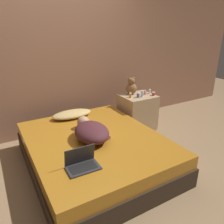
{
  "coord_description": "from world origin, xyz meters",
  "views": [
    {
      "loc": [
        -1.02,
        -2.19,
        1.67
      ],
      "look_at": [
        0.39,
        0.24,
        0.57
      ],
      "focal_mm": 35.0,
      "sensor_mm": 36.0,
      "label": 1
    }
  ],
  "objects": [
    {
      "name": "person_lying",
      "position": [
        -0.04,
        -0.0,
        0.49
      ],
      "size": [
        0.46,
        0.73,
        0.2
      ],
      "rotation": [
        0.0,
        0.0,
        -0.11
      ],
      "color": "#4C2328",
      "rests_on": "bed"
    },
    {
      "name": "bottle_pink",
      "position": [
        1.24,
        0.59,
        0.64
      ],
      "size": [
        0.04,
        0.04,
        0.08
      ],
      "color": "pink",
      "rests_on": "nightstand"
    },
    {
      "name": "nightstand",
      "position": [
        1.12,
        0.62,
        0.3
      ],
      "size": [
        0.55,
        0.49,
        0.6
      ],
      "color": "tan",
      "rests_on": "ground_plane"
    },
    {
      "name": "bottle_orange",
      "position": [
        0.94,
        0.59,
        0.64
      ],
      "size": [
        0.04,
        0.04,
        0.08
      ],
      "color": "orange",
      "rests_on": "nightstand"
    },
    {
      "name": "ground_plane",
      "position": [
        0.0,
        0.0,
        0.0
      ],
      "size": [
        12.0,
        12.0,
        0.0
      ],
      "primitive_type": "plane",
      "color": "#937551"
    },
    {
      "name": "wall_back",
      "position": [
        0.0,
        1.24,
        1.3
      ],
      "size": [
        8.0,
        0.06,
        2.6
      ],
      "color": "#996B51",
      "rests_on": "ground_plane"
    },
    {
      "name": "bed",
      "position": [
        0.0,
        0.0,
        0.2
      ],
      "size": [
        1.57,
        1.92,
        0.39
      ],
      "color": "#2D2319",
      "rests_on": "ground_plane"
    },
    {
      "name": "laptop",
      "position": [
        -0.38,
        -0.5,
        0.44
      ],
      "size": [
        0.32,
        0.21,
        0.21
      ],
      "rotation": [
        0.0,
        0.0,
        -0.02
      ],
      "color": "#333338",
      "rests_on": "bed"
    },
    {
      "name": "pillow",
      "position": [
        -0.01,
        0.75,
        0.45
      ],
      "size": [
        0.6,
        0.3,
        0.1
      ],
      "color": "tan",
      "rests_on": "bed"
    },
    {
      "name": "bottle_blue",
      "position": [
        1.05,
        0.53,
        0.64
      ],
      "size": [
        0.04,
        0.04,
        0.08
      ],
      "color": "#3866B2",
      "rests_on": "nightstand"
    },
    {
      "name": "bottle_clear",
      "position": [
        1.13,
        0.53,
        0.65
      ],
      "size": [
        0.04,
        0.04,
        0.11
      ],
      "color": "silver",
      "rests_on": "nightstand"
    },
    {
      "name": "teddy_bear",
      "position": [
        1.08,
        0.76,
        0.73
      ],
      "size": [
        0.19,
        0.19,
        0.28
      ],
      "color": "brown",
      "rests_on": "nightstand"
    },
    {
      "name": "bottle_white",
      "position": [
        1.36,
        0.61,
        0.64
      ],
      "size": [
        0.04,
        0.04,
        0.08
      ],
      "color": "white",
      "rests_on": "nightstand"
    },
    {
      "name": "bottle_red",
      "position": [
        1.34,
        0.49,
        0.63
      ],
      "size": [
        0.05,
        0.05,
        0.06
      ],
      "color": "#B72D2D",
      "rests_on": "nightstand"
    }
  ]
}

